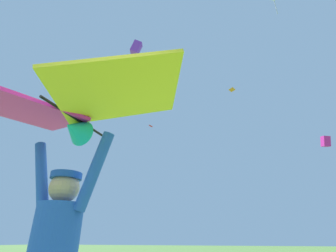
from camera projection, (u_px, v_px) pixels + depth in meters
held_stunt_kite at (70, 108)px, 2.13m from camera, size 2.19×1.17×0.44m
distant_kite_magenta_low_right at (326, 141)px, 28.71m from camera, size 1.10×1.18×1.41m
distant_kite_red_low_left at (151, 126)px, 36.04m from camera, size 0.62×0.68×0.37m
distant_kite_purple_mid_left at (136, 48)px, 26.20m from camera, size 1.53×1.10×1.66m
distant_kite_orange_mid_right at (232, 90)px, 37.25m from camera, size 0.96×0.96×0.24m
marker_flag at (69, 217)px, 8.39m from camera, size 0.30×0.24×2.12m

